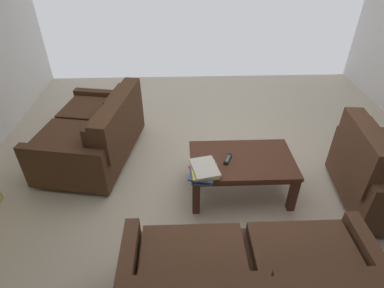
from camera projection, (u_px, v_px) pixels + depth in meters
name	position (u px, v px, depth m)	size (l,w,h in m)	color
ground_plane	(215.00, 179.00, 3.43)	(5.42, 5.63, 0.01)	beige
loveseat_near	(95.00, 133.00, 3.57)	(1.11, 1.49, 0.78)	black
coffee_table	(242.00, 164.00, 3.07)	(1.01, 0.63, 0.42)	#4C2819
armchair_side	(384.00, 174.00, 2.95)	(0.92, 1.06, 0.84)	black
book_stack	(204.00, 171.00, 2.80)	(0.30, 0.34, 0.09)	#385693
tv_remote	(228.00, 159.00, 3.01)	(0.10, 0.16, 0.02)	black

